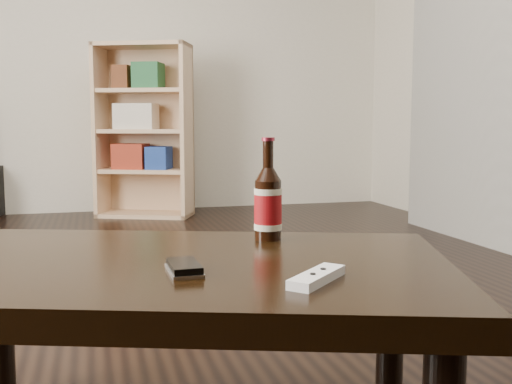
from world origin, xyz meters
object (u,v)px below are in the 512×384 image
object	(u,v)px
bookshelf	(144,128)
remote	(317,277)
beer_bottle	(268,204)
coffee_table	(169,287)
phone	(184,268)

from	to	relation	value
bookshelf	remote	size ratio (longest dim) A/B	9.25
remote	bookshelf	bearing A→B (deg)	136.10
remote	beer_bottle	bearing A→B (deg)	132.25
coffee_table	remote	bearing A→B (deg)	-45.93
coffee_table	beer_bottle	distance (m)	0.34
bookshelf	coffee_table	xyz separation A→B (m)	(-0.25, -3.46, -0.31)
bookshelf	coffee_table	distance (m)	3.48
bookshelf	phone	distance (m)	3.58
coffee_table	phone	world-z (taller)	phone
remote	phone	bearing A→B (deg)	-164.66
bookshelf	remote	world-z (taller)	bookshelf
phone	coffee_table	bearing A→B (deg)	97.10
coffee_table	remote	world-z (taller)	remote
bookshelf	coffee_table	world-z (taller)	bookshelf
beer_bottle	remote	world-z (taller)	beer_bottle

